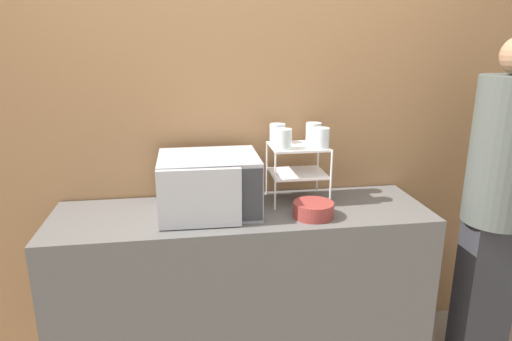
{
  "coord_description": "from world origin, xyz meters",
  "views": [
    {
      "loc": [
        -0.26,
        -1.85,
        1.74
      ],
      "look_at": [
        0.07,
        0.31,
        1.1
      ],
      "focal_mm": 32.0,
      "sensor_mm": 36.0,
      "label": 1
    }
  ],
  "objects_px": {
    "glass_front_left": "(283,139)",
    "dish_rack": "(298,161)",
    "glass_front_right": "(321,138)",
    "person": "(499,192)",
    "glass_back_right": "(314,132)",
    "microwave": "(209,185)",
    "bowl": "(313,210)",
    "glass_back_left": "(277,133)"
  },
  "relations": [
    {
      "from": "dish_rack",
      "to": "glass_front_right",
      "type": "xyz_separation_m",
      "value": [
        0.1,
        -0.07,
        0.13
      ]
    },
    {
      "from": "dish_rack",
      "to": "person",
      "type": "height_order",
      "value": "person"
    },
    {
      "from": "glass_front_right",
      "to": "glass_back_left",
      "type": "distance_m",
      "value": 0.24
    },
    {
      "from": "glass_back_left",
      "to": "microwave",
      "type": "bearing_deg",
      "value": -154.83
    },
    {
      "from": "glass_back_right",
      "to": "glass_front_right",
      "type": "height_order",
      "value": "same"
    },
    {
      "from": "microwave",
      "to": "glass_front_left",
      "type": "distance_m",
      "value": 0.43
    },
    {
      "from": "microwave",
      "to": "glass_front_right",
      "type": "relative_size",
      "value": 4.72
    },
    {
      "from": "glass_back_right",
      "to": "bowl",
      "type": "xyz_separation_m",
      "value": [
        -0.08,
        -0.32,
        -0.32
      ]
    },
    {
      "from": "dish_rack",
      "to": "glass_front_right",
      "type": "bearing_deg",
      "value": -34.0
    },
    {
      "from": "dish_rack",
      "to": "glass_front_right",
      "type": "height_order",
      "value": "glass_front_right"
    },
    {
      "from": "glass_front_left",
      "to": "person",
      "type": "height_order",
      "value": "person"
    },
    {
      "from": "bowl",
      "to": "glass_front_left",
      "type": "bearing_deg",
      "value": 123.93
    },
    {
      "from": "microwave",
      "to": "bowl",
      "type": "bearing_deg",
      "value": -15.46
    },
    {
      "from": "glass_front_right",
      "to": "glass_back_left",
      "type": "height_order",
      "value": "same"
    },
    {
      "from": "glass_front_left",
      "to": "dish_rack",
      "type": "bearing_deg",
      "value": 35.3
    },
    {
      "from": "glass_front_left",
      "to": "glass_back_right",
      "type": "bearing_deg",
      "value": 36.2
    },
    {
      "from": "glass_front_right",
      "to": "bowl",
      "type": "height_order",
      "value": "glass_front_right"
    },
    {
      "from": "dish_rack",
      "to": "bowl",
      "type": "xyz_separation_m",
      "value": [
        0.02,
        -0.24,
        -0.18
      ]
    },
    {
      "from": "glass_front_left",
      "to": "glass_back_right",
      "type": "height_order",
      "value": "same"
    },
    {
      "from": "glass_front_left",
      "to": "glass_back_left",
      "type": "relative_size",
      "value": 1.0
    },
    {
      "from": "microwave",
      "to": "dish_rack",
      "type": "bearing_deg",
      "value": 12.2
    },
    {
      "from": "dish_rack",
      "to": "glass_back_left",
      "type": "distance_m",
      "value": 0.18
    },
    {
      "from": "glass_back_left",
      "to": "bowl",
      "type": "relative_size",
      "value": 0.52
    },
    {
      "from": "dish_rack",
      "to": "glass_front_left",
      "type": "distance_m",
      "value": 0.18
    },
    {
      "from": "microwave",
      "to": "glass_back_right",
      "type": "distance_m",
      "value": 0.64
    },
    {
      "from": "person",
      "to": "microwave",
      "type": "bearing_deg",
      "value": 172.84
    },
    {
      "from": "glass_back_right",
      "to": "glass_front_left",
      "type": "bearing_deg",
      "value": -143.8
    },
    {
      "from": "dish_rack",
      "to": "glass_back_right",
      "type": "height_order",
      "value": "glass_back_right"
    },
    {
      "from": "microwave",
      "to": "glass_back_left",
      "type": "height_order",
      "value": "glass_back_left"
    },
    {
      "from": "glass_front_left",
      "to": "person",
      "type": "relative_size",
      "value": 0.06
    },
    {
      "from": "glass_back_right",
      "to": "bowl",
      "type": "bearing_deg",
      "value": -103.87
    },
    {
      "from": "glass_back_right",
      "to": "bowl",
      "type": "distance_m",
      "value": 0.45
    },
    {
      "from": "microwave",
      "to": "dish_rack",
      "type": "xyz_separation_m",
      "value": [
        0.47,
        0.1,
        0.07
      ]
    },
    {
      "from": "glass_back_right",
      "to": "person",
      "type": "distance_m",
      "value": 0.98
    },
    {
      "from": "microwave",
      "to": "person",
      "type": "height_order",
      "value": "person"
    },
    {
      "from": "glass_front_left",
      "to": "glass_back_left",
      "type": "distance_m",
      "value": 0.14
    },
    {
      "from": "bowl",
      "to": "dish_rack",
      "type": "bearing_deg",
      "value": 95.42
    },
    {
      "from": "glass_back_right",
      "to": "dish_rack",
      "type": "bearing_deg",
      "value": -142.98
    },
    {
      "from": "dish_rack",
      "to": "microwave",
      "type": "bearing_deg",
      "value": -167.8
    },
    {
      "from": "glass_front_left",
      "to": "person",
      "type": "distance_m",
      "value": 1.12
    },
    {
      "from": "glass_front_left",
      "to": "bowl",
      "type": "relative_size",
      "value": 0.52
    },
    {
      "from": "glass_front_right",
      "to": "person",
      "type": "xyz_separation_m",
      "value": [
        0.87,
        -0.22,
        -0.26
      ]
    }
  ]
}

